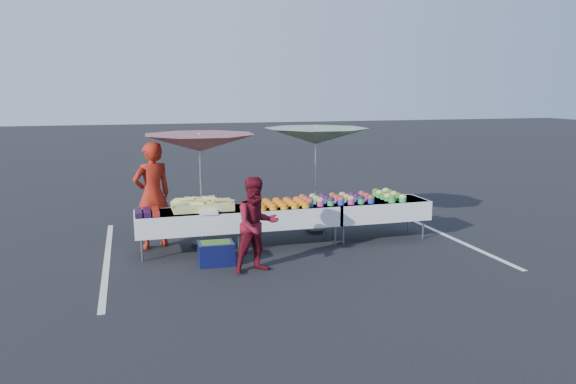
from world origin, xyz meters
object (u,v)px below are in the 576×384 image
object	(u,v)px
vendor	(152,195)
customer	(257,225)
table_left	(189,220)
table_center	(288,214)
umbrella_right	(316,137)
storage_bin	(216,253)
umbrella_left	(200,144)
table_right	(378,209)

from	to	relation	value
vendor	customer	xyz separation A→B (m)	(1.49, -1.89, -0.21)
table_left	table_center	xyz separation A→B (m)	(1.80, 0.00, 0.00)
table_center	umbrella_right	bearing A→B (deg)	45.00
table_left	storage_bin	world-z (taller)	table_left
vendor	umbrella_right	xyz separation A→B (m)	(3.18, 0.25, 0.96)
table_center	storage_bin	world-z (taller)	table_center
umbrella_left	customer	bearing A→B (deg)	-69.97
vendor	storage_bin	xyz separation A→B (m)	(0.93, -1.34, -0.77)
customer	table_left	bearing A→B (deg)	112.57
customer	umbrella_left	world-z (taller)	umbrella_left
table_left	table_right	xyz separation A→B (m)	(3.60, 0.00, 0.00)
umbrella_left	storage_bin	size ratio (longest dim) A/B	4.61
table_right	vendor	bearing A→B (deg)	172.51
customer	umbrella_right	size ratio (longest dim) A/B	0.56
table_right	table_center	bearing A→B (deg)	180.00
table_center	customer	bearing A→B (deg)	-123.69
table_right	storage_bin	world-z (taller)	table_right
table_center	umbrella_right	distance (m)	1.75
umbrella_right	table_left	bearing A→B (deg)	-162.90
table_right	umbrella_right	size ratio (longest dim) A/B	0.69
customer	vendor	bearing A→B (deg)	116.76
customer	storage_bin	bearing A→B (deg)	123.95
table_left	customer	bearing A→B (deg)	-55.95
vendor	umbrella_right	bearing A→B (deg)	163.28
table_left	umbrella_left	xyz separation A→B (m)	(0.27, 0.40, 1.30)
customer	umbrella_left	xyz separation A→B (m)	(-0.63, 1.74, 1.13)
table_left	vendor	bearing A→B (deg)	136.70
table_center	umbrella_right	xyz separation A→B (m)	(0.80, 0.80, 1.34)
table_left	table_center	world-z (taller)	same
table_center	table_left	bearing A→B (deg)	180.00
table_left	vendor	distance (m)	0.89
vendor	umbrella_left	size ratio (longest dim) A/B	0.71
umbrella_right	umbrella_left	bearing A→B (deg)	-170.25
table_center	umbrella_right	world-z (taller)	umbrella_right
table_center	umbrella_left	bearing A→B (deg)	165.33
table_right	umbrella_right	xyz separation A→B (m)	(-1.00, 0.80, 1.34)
table_right	umbrella_left	xyz separation A→B (m)	(-3.33, 0.40, 1.30)
table_left	customer	distance (m)	1.63
table_left	storage_bin	size ratio (longest dim) A/B	3.17
table_left	vendor	xyz separation A→B (m)	(-0.58, 0.55, 0.38)
table_left	vendor	size ratio (longest dim) A/B	0.96
customer	umbrella_right	distance (m)	2.97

